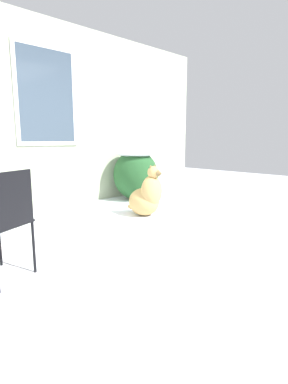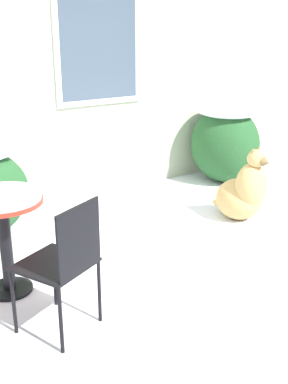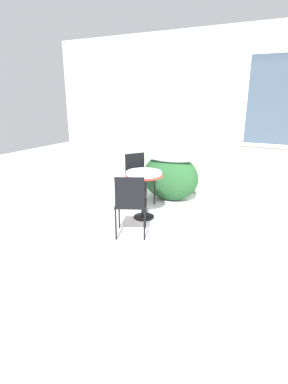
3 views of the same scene
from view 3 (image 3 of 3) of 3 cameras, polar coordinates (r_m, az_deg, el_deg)
name	(u,v)px [view 3 (image 3 of 3)]	position (r m, az deg, el deg)	size (l,w,h in m)	color
ground_plane	(206,250)	(3.99, 11.69, -10.78)	(16.00, 16.00, 0.00)	white
house_wall	(247,118)	(5.69, 19.10, 13.26)	(8.00, 0.10, 3.03)	#B2BC9E
shrub_left	(170,176)	(5.63, 4.96, 3.13)	(1.08, 0.66, 0.87)	#235128
patio_table	(144,182)	(4.70, 0.00, 2.00)	(0.58, 0.58, 0.77)	black
patio_chair_near_table	(138,175)	(5.47, -1.14, 3.18)	(0.59, 0.59, 0.89)	black
patio_chair_far_side	(131,202)	(4.08, -2.59, -1.98)	(0.56, 0.56, 0.89)	black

